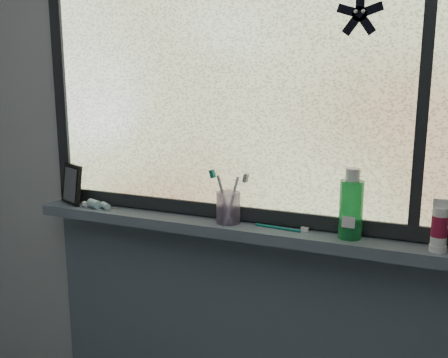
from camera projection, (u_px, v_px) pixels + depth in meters
name	position (u px, v px, depth m)	size (l,w,h in m)	color
wall_back	(241.00, 157.00, 1.80)	(3.00, 0.01, 2.50)	#9EA3A8
windowsill	(232.00, 229.00, 1.78)	(1.62, 0.14, 0.04)	#4D5967
sill_apron	(238.00, 351.00, 1.93)	(1.62, 0.02, 0.98)	#4D5967
window_pane	(239.00, 78.00, 1.72)	(1.50, 0.01, 1.00)	silver
frame_bottom	(237.00, 212.00, 1.81)	(1.60, 0.03, 0.05)	black
frame_left	(61.00, 77.00, 2.02)	(0.05, 0.03, 1.10)	black
frame_mullion	(425.00, 78.00, 1.48)	(0.04, 0.03, 1.00)	black
starfish_sticker	(360.00, 14.00, 1.51)	(0.15, 0.02, 0.15)	black
vanity_mirror	(72.00, 184.00, 2.04)	(0.13, 0.07, 0.16)	black
toothpaste_tube	(98.00, 204.00, 1.98)	(0.19, 0.04, 0.03)	white
toothbrush_cup	(228.00, 208.00, 1.77)	(0.09, 0.09, 0.11)	#AC93C2
toothbrush_lying	(278.00, 227.00, 1.71)	(0.20, 0.02, 0.01)	#0B6A61
mouthwash_bottle	(351.00, 204.00, 1.60)	(0.08, 0.08, 0.19)	green
cream_tube	(440.00, 224.00, 1.48)	(0.05, 0.05, 0.12)	silver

